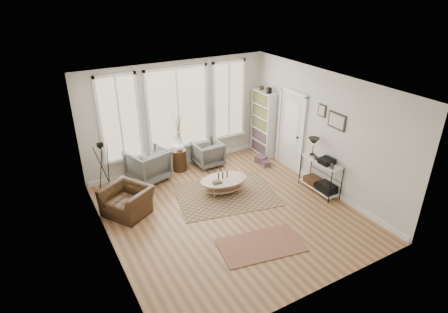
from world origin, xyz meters
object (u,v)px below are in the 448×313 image
low_shelf (320,173)px  armchair_left (148,165)px  bookcase (263,123)px  coffee_table (224,182)px  side_table (178,143)px  armchair_right (208,154)px  accent_chair (127,200)px

low_shelf → armchair_left: size_ratio=1.40×
bookcase → coffee_table: bearing=-146.4°
coffee_table → side_table: size_ratio=0.76×
coffee_table → armchair_right: 1.57m
bookcase → side_table: bookcase is taller
coffee_table → armchair_right: bearing=76.9°
side_table → accent_chair: side_table is taller
side_table → accent_chair: (-1.83, -1.34, -0.48)m
accent_chair → low_shelf: bearing=40.6°
low_shelf → side_table: (-2.53, 2.75, 0.29)m
armchair_right → accent_chair: bearing=23.5°
accent_chair → coffee_table: bearing=50.9°
bookcase → armchair_right: size_ratio=2.73×
side_table → accent_chair: 2.32m
armchair_left → side_table: (0.91, 0.10, 0.37)m
bookcase → side_table: 2.60m
side_table → armchair_left: bearing=-174.0°
armchair_left → armchair_right: bearing=163.4°
low_shelf → armchair_right: (-1.72, 2.63, -0.17)m
bookcase → coffee_table: (-2.13, -1.41, -0.66)m
armchair_left → accent_chair: (-0.92, -1.24, -0.10)m
low_shelf → coffee_table: size_ratio=1.04×
coffee_table → accent_chair: (-2.29, 0.30, 0.03)m
accent_chair → armchair_right: bearing=83.2°
coffee_table → side_table: bearing=105.7°
coffee_table → accent_chair: size_ratio=1.28×
low_shelf → accent_chair: 4.59m
armchair_right → side_table: size_ratio=0.46×
armchair_left → coffee_table: bearing=115.6°
low_shelf → armchair_right: 3.15m
low_shelf → coffee_table: bearing=151.9°
coffee_table → side_table: (-0.46, 1.64, 0.51)m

